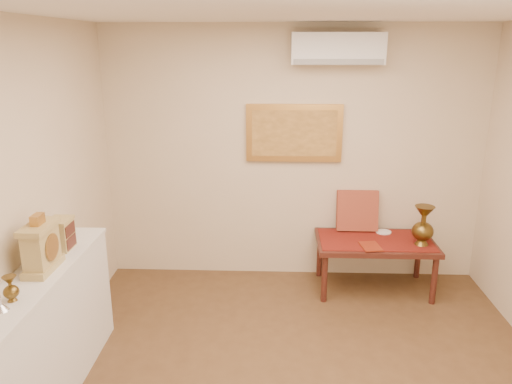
{
  "coord_description": "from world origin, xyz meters",
  "views": [
    {
      "loc": [
        -0.19,
        -2.94,
        2.5
      ],
      "look_at": [
        -0.36,
        1.15,
        1.27
      ],
      "focal_mm": 35.0,
      "sensor_mm": 36.0,
      "label": 1
    }
  ],
  "objects_px": {
    "display_ledge": "(38,345)",
    "mantel_clock": "(41,247)",
    "wooden_chest": "(61,234)",
    "low_table": "(375,246)",
    "brass_urn_tall": "(424,221)"
  },
  "relations": [
    {
      "from": "display_ledge",
      "to": "mantel_clock",
      "type": "xyz_separation_m",
      "value": [
        0.03,
        0.18,
        0.66
      ]
    },
    {
      "from": "mantel_clock",
      "to": "wooden_chest",
      "type": "height_order",
      "value": "mantel_clock"
    },
    {
      "from": "wooden_chest",
      "to": "low_table",
      "type": "xyz_separation_m",
      "value": [
        2.67,
        1.33,
        -0.62
      ]
    },
    {
      "from": "brass_urn_tall",
      "to": "display_ledge",
      "type": "distance_m",
      "value": 3.59
    },
    {
      "from": "display_ledge",
      "to": "wooden_chest",
      "type": "height_order",
      "value": "wooden_chest"
    },
    {
      "from": "display_ledge",
      "to": "mantel_clock",
      "type": "relative_size",
      "value": 4.93
    },
    {
      "from": "wooden_chest",
      "to": "low_table",
      "type": "height_order",
      "value": "wooden_chest"
    },
    {
      "from": "display_ledge",
      "to": "wooden_chest",
      "type": "xyz_separation_m",
      "value": [
        0.0,
        0.55,
        0.61
      ]
    },
    {
      "from": "brass_urn_tall",
      "to": "low_table",
      "type": "xyz_separation_m",
      "value": [
        -0.44,
        0.11,
        -0.32
      ]
    },
    {
      "from": "display_ledge",
      "to": "wooden_chest",
      "type": "relative_size",
      "value": 8.28
    },
    {
      "from": "brass_urn_tall",
      "to": "low_table",
      "type": "relative_size",
      "value": 0.41
    },
    {
      "from": "wooden_chest",
      "to": "low_table",
      "type": "relative_size",
      "value": 0.2
    },
    {
      "from": "display_ledge",
      "to": "mantel_clock",
      "type": "distance_m",
      "value": 0.69
    },
    {
      "from": "brass_urn_tall",
      "to": "low_table",
      "type": "height_order",
      "value": "brass_urn_tall"
    },
    {
      "from": "display_ledge",
      "to": "low_table",
      "type": "height_order",
      "value": "display_ledge"
    }
  ]
}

